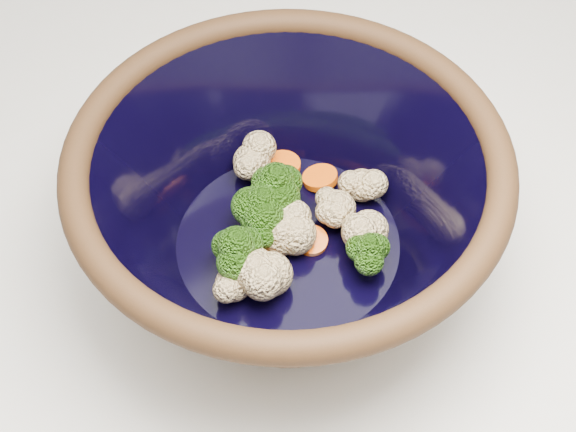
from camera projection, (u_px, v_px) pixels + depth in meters
name	position (u px, v px, depth m)	size (l,w,h in m)	color
mixing_bowl	(288.00, 205.00, 0.60)	(0.35, 0.35, 0.14)	black
vegetable_pile	(285.00, 221.00, 0.62)	(0.16, 0.16, 0.06)	#608442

